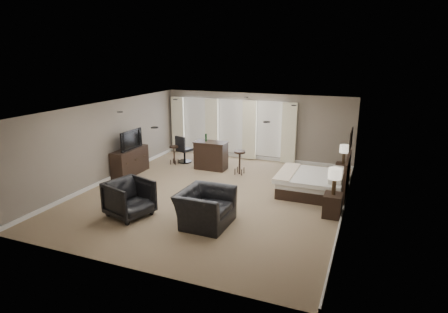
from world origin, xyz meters
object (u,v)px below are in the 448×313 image
at_px(bar_stool_right, 240,163).
at_px(lamp_far, 344,155).
at_px(bed, 308,173).
at_px(armchair_near, 205,202).
at_px(desk_chair, 184,149).
at_px(lamp_near, 334,181).
at_px(bar_counter, 211,155).
at_px(nightstand_far, 342,173).
at_px(tv, 129,147).
at_px(dresser, 130,161).
at_px(nightstand_near, 332,205).
at_px(armchair_far, 129,197).
at_px(bar_stool_left, 174,155).

bearing_deg(bar_stool_right, lamp_far, 8.34).
xyz_separation_m(bed, armchair_near, (-1.96, -3.08, -0.03)).
distance_m(bar_stool_right, desk_chair, 2.54).
bearing_deg(desk_chair, lamp_near, 169.10).
xyz_separation_m(lamp_far, bar_counter, (-4.55, -0.33, -0.41)).
distance_m(nightstand_far, tv, 7.21).
xyz_separation_m(bed, bar_stool_right, (-2.50, 0.95, -0.20)).
xyz_separation_m(dresser, bar_stool_right, (3.53, 1.41, -0.04)).
xyz_separation_m(bed, lamp_near, (0.89, -1.45, 0.33)).
xyz_separation_m(lamp_near, bar_stool_right, (-3.39, 2.40, -0.53)).
relative_size(nightstand_near, dresser, 0.38).
xyz_separation_m(bed, dresser, (-6.03, -0.46, -0.17)).
xyz_separation_m(armchair_far, desk_chair, (-1.00, 4.93, 0.01)).
bearing_deg(desk_chair, bar_stool_left, 73.99).
relative_size(tv, armchair_near, 0.85).
bearing_deg(bar_counter, lamp_far, 4.11).
distance_m(lamp_near, bar_stool_left, 6.66).
xyz_separation_m(armchair_far, bar_stool_left, (-1.24, 4.55, -0.17)).
relative_size(bed, armchair_near, 1.45).
height_order(nightstand_far, desk_chair, desk_chair).
height_order(tv, desk_chair, desk_chair).
bearing_deg(nightstand_far, tv, -164.58).
height_order(bed, bar_stool_right, bed).
xyz_separation_m(lamp_far, tv, (-6.92, -1.91, 0.06)).
distance_m(bar_counter, bar_stool_left, 1.55).
height_order(nightstand_near, nightstand_far, nightstand_far).
distance_m(lamp_far, desk_chair, 5.87).
relative_size(nightstand_near, bar_counter, 0.51).
distance_m(armchair_far, bar_stool_right, 4.57).
bearing_deg(armchair_far, bar_stool_left, 31.97).
height_order(armchair_far, bar_counter, armchair_far).
bearing_deg(desk_chair, lamp_far, -164.75).
height_order(lamp_far, bar_stool_left, lamp_far).
xyz_separation_m(nightstand_far, lamp_near, (0.00, -2.90, 0.64)).
relative_size(armchair_far, bar_counter, 0.89).
height_order(lamp_far, tv, lamp_far).
bearing_deg(lamp_far, dresser, -164.58).
relative_size(nightstand_far, bar_counter, 0.52).
bearing_deg(desk_chair, dresser, 78.30).
bearing_deg(bed, lamp_far, 58.46).
height_order(bed, bar_counter, bed).
bearing_deg(armchair_far, bar_stool_right, -1.96).
relative_size(nightstand_far, bar_stool_right, 0.73).
height_order(bed, bar_stool_left, bed).
xyz_separation_m(tv, bar_stool_right, (3.53, 1.41, -0.57)).
bearing_deg(dresser, armchair_near, -32.82).
height_order(nightstand_near, bar_stool_left, bar_stool_left).
bearing_deg(dresser, lamp_near, -8.15).
relative_size(nightstand_near, armchair_near, 0.45).
bearing_deg(desk_chair, nightstand_far, -164.75).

